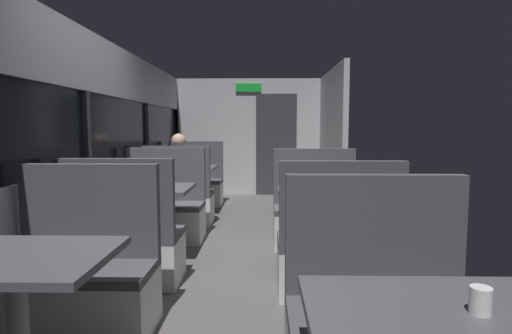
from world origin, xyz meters
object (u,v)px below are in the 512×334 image
bench_near_window_facing_entry (82,283)px  dining_table_rear_aisle (325,201)px  bench_far_window_facing_entry (195,186)px  bench_rear_aisle_facing_entry (315,217)px  dining_table_near_window (15,275)px  bench_mid_window_facing_end (124,246)px  dining_table_far_window (187,173)px  bench_rear_aisle_facing_end (337,255)px  seated_passenger (179,185)px  bench_front_aisle_facing_entry (381,330)px  dining_table_mid_window (147,197)px  bench_mid_window_facing_entry (164,213)px  coffee_cup_secondary (481,300)px  bench_far_window_facing_end (178,200)px

bench_near_window_facing_entry → dining_table_rear_aisle: bearing=36.5°
bench_far_window_facing_entry → bench_rear_aisle_facing_entry: 3.01m
dining_table_near_window → bench_near_window_facing_entry: (0.00, 0.70, -0.31)m
bench_near_window_facing_entry → bench_mid_window_facing_end: (0.00, 0.82, 0.00)m
dining_table_rear_aisle → bench_rear_aisle_facing_entry: bearing=90.0°
bench_mid_window_facing_end → dining_table_far_window: (0.00, 2.92, 0.31)m
bench_near_window_facing_entry → bench_rear_aisle_facing_end: size_ratio=1.00×
dining_table_rear_aisle → seated_passenger: 2.54m
bench_near_window_facing_entry → bench_front_aisle_facing_entry: size_ratio=1.00×
dining_table_far_window → bench_front_aisle_facing_entry: (1.79, -4.35, -0.31)m
bench_rear_aisle_facing_end → dining_table_mid_window: bearing=153.3°
bench_mid_window_facing_entry → bench_far_window_facing_entry: 2.22m
bench_near_window_facing_entry → seated_passenger: bearing=90.0°
bench_mid_window_facing_entry → bench_rear_aisle_facing_end: same height
dining_table_near_window → seated_passenger: seated_passenger is taller
bench_rear_aisle_facing_end → bench_front_aisle_facing_entry: bearing=-90.0°
dining_table_far_window → bench_rear_aisle_facing_end: (1.79, -3.12, -0.31)m
coffee_cup_secondary → bench_mid_window_facing_entry: bearing=118.5°
bench_far_window_facing_end → bench_front_aisle_facing_entry: bearing=-63.9°
bench_mid_window_facing_entry → bench_rear_aisle_facing_entry: same height
bench_far_window_facing_entry → dining_table_rear_aisle: bearing=-60.2°
seated_passenger → bench_mid_window_facing_end: bearing=-90.0°
dining_table_mid_window → dining_table_far_window: 2.22m
seated_passenger → dining_table_near_window: bearing=-90.0°
bench_far_window_facing_end → seated_passenger: seated_passenger is taller
dining_table_mid_window → bench_mid_window_facing_end: 0.77m
bench_far_window_facing_end → coffee_cup_secondary: (1.91, -4.34, 0.46)m
bench_far_window_facing_end → bench_rear_aisle_facing_end: (1.79, -2.42, 0.00)m
bench_front_aisle_facing_entry → dining_table_rear_aisle: (0.00, 1.92, 0.31)m
dining_table_far_window → bench_far_window_facing_end: (0.00, -0.70, -0.31)m
dining_table_far_window → bench_far_window_facing_end: 0.77m
bench_near_window_facing_entry → bench_mid_window_facing_end: same height
bench_far_window_facing_entry → bench_front_aisle_facing_entry: (1.79, -5.05, 0.00)m
bench_front_aisle_facing_entry → bench_rear_aisle_facing_end: (0.00, 1.22, 0.00)m
bench_near_window_facing_entry → bench_mid_window_facing_end: size_ratio=1.00×
bench_near_window_facing_entry → dining_table_mid_window: (0.00, 1.52, 0.31)m
bench_rear_aisle_facing_entry → coffee_cup_secondary: 3.35m
bench_far_window_facing_end → bench_far_window_facing_entry: same height
dining_table_mid_window → bench_front_aisle_facing_entry: bearing=-49.9°
dining_table_near_window → seated_passenger: (0.00, 3.82, -0.10)m
dining_table_rear_aisle → bench_rear_aisle_facing_entry: 0.77m
bench_mid_window_facing_entry → dining_table_rear_aisle: (1.79, -0.90, 0.31)m
dining_table_mid_window → dining_table_far_window: same height
dining_table_mid_window → bench_far_window_facing_entry: 2.94m
dining_table_mid_window → bench_front_aisle_facing_entry: (1.79, -2.12, -0.31)m
dining_table_near_window → bench_rear_aisle_facing_end: (1.79, 1.32, -0.31)m
dining_table_rear_aisle → coffee_cup_secondary: bearing=-87.4°
dining_table_near_window → bench_rear_aisle_facing_end: 2.25m
dining_table_mid_window → coffee_cup_secondary: coffee_cup_secondary is taller
bench_mid_window_facing_end → seated_passenger: (0.00, 2.30, 0.21)m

